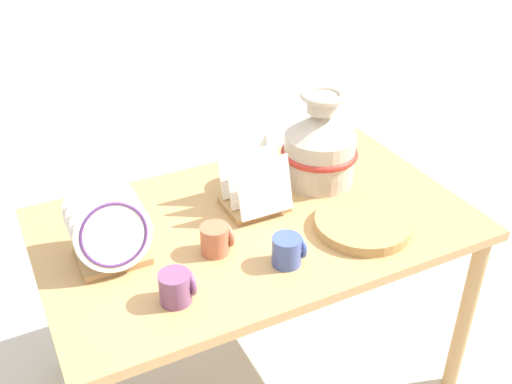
# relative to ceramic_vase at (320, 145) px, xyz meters

# --- Properties ---
(ground_plane) EXTENTS (14.00, 14.00, 0.00)m
(ground_plane) POSITION_rel_ceramic_vase_xyz_m (-0.32, -0.13, -0.90)
(ground_plane) COLOR beige
(display_table) EXTENTS (1.42, 0.86, 0.75)m
(display_table) POSITION_rel_ceramic_vase_xyz_m (-0.32, -0.13, -0.23)
(display_table) COLOR tan
(display_table) RESTS_ON ground_plane
(ceramic_vase) EXTENTS (0.28, 0.28, 0.35)m
(ceramic_vase) POSITION_rel_ceramic_vase_xyz_m (0.00, 0.00, 0.00)
(ceramic_vase) COLOR beige
(ceramic_vase) RESTS_ON display_table
(dish_rack_round_plates) EXTENTS (0.23, 0.21, 0.25)m
(dish_rack_round_plates) POSITION_rel_ceramic_vase_xyz_m (-0.80, -0.13, -0.05)
(dish_rack_round_plates) COLOR tan
(dish_rack_round_plates) RESTS_ON display_table
(dish_rack_square_plates) EXTENTS (0.21, 0.20, 0.21)m
(dish_rack_square_plates) POSITION_rel_ceramic_vase_xyz_m (-0.29, -0.06, -0.08)
(dish_rack_square_plates) COLOR tan
(dish_rack_square_plates) RESTS_ON display_table
(wicker_charger_stack) EXTENTS (0.31, 0.31, 0.04)m
(wicker_charger_stack) POSITION_rel_ceramic_vase_xyz_m (-0.03, -0.33, -0.13)
(wicker_charger_stack) COLOR tan
(wicker_charger_stack) RESTS_ON display_table
(mug_cobalt_glaze) EXTENTS (0.10, 0.09, 0.09)m
(mug_cobalt_glaze) POSITION_rel_ceramic_vase_xyz_m (-0.34, -0.38, -0.10)
(mug_cobalt_glaze) COLOR #42569E
(mug_cobalt_glaze) RESTS_ON display_table
(mug_plum_glaze) EXTENTS (0.10, 0.09, 0.09)m
(mug_plum_glaze) POSITION_rel_ceramic_vase_xyz_m (-0.69, -0.39, -0.10)
(mug_plum_glaze) COLOR #7A4770
(mug_plum_glaze) RESTS_ON display_table
(mug_terracotta_glaze) EXTENTS (0.10, 0.09, 0.09)m
(mug_terracotta_glaze) POSITION_rel_ceramic_vase_xyz_m (-0.51, -0.23, -0.10)
(mug_terracotta_glaze) COLOR #B76647
(mug_terracotta_glaze) RESTS_ON display_table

